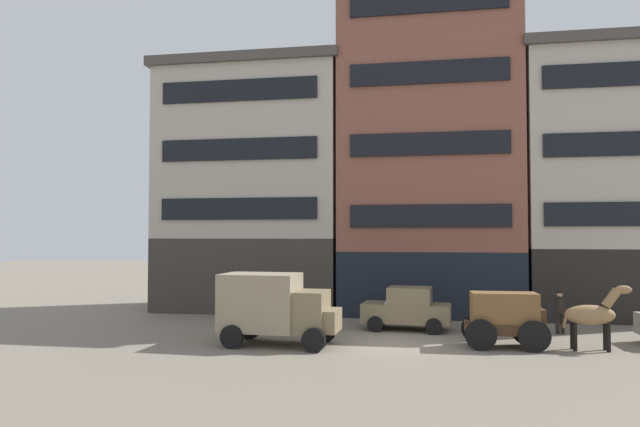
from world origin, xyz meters
name	(u,v)px	position (x,y,z in m)	size (l,w,h in m)	color
ground_plane	(394,345)	(0.00, 0.00, 0.00)	(120.00, 120.00, 0.00)	slate
building_far_left	(253,186)	(-8.09, 8.94, 6.76)	(10.22, 5.76, 13.43)	#38332D
building_center_left	(428,144)	(1.42, 8.94, 8.83)	(9.51, 5.76, 17.57)	black
building_center_right	(593,180)	(9.51, 8.94, 6.78)	(7.38, 5.76, 13.46)	black
cargo_wagon	(506,316)	(3.98, 0.17, 1.15)	(2.92, 1.55, 1.98)	#3D2819
draft_horse	(593,314)	(6.93, 0.17, 1.27)	(2.34, 0.63, 2.30)	#937047
delivery_truck_near	(276,306)	(-4.31, -0.77, 1.42)	(4.42, 2.30, 2.62)	#7A6B4C
sedan_light	(407,309)	(0.41, 3.37, 0.91)	(3.83, 2.14, 1.83)	#7A6B4C
pedestrian_officer	(560,310)	(6.60, 3.48, 0.98)	(0.43, 0.43, 1.79)	black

